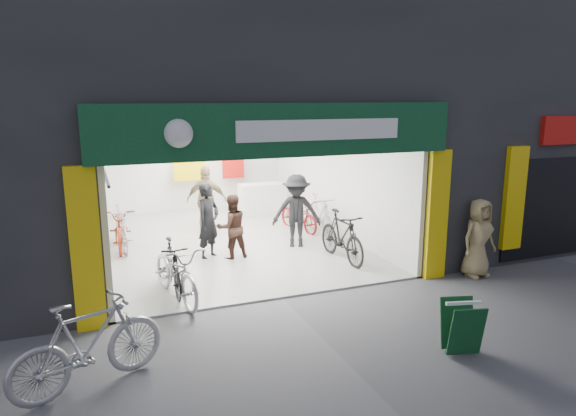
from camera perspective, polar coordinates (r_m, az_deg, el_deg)
ground at (r=9.47m, az=-0.54°, el=-10.05°), size 60.00×60.00×0.00m
building at (r=13.80m, az=-4.60°, el=15.19°), size 17.00×10.27×8.00m
bike_left_front at (r=9.45m, az=-12.33°, el=-6.95°), size 1.07×2.13×1.07m
bike_left_midfront at (r=9.85m, az=-12.71°, el=-6.40°), size 0.47×1.66×0.99m
bike_left_midback at (r=12.95m, az=-18.08°, el=-2.09°), size 0.86×2.05×1.05m
bike_left_back at (r=12.79m, az=-18.04°, el=-2.20°), size 0.63×1.82×1.08m
bike_right_front at (r=11.43m, az=5.99°, el=-3.18°), size 0.59×1.91×1.14m
bike_right_mid at (r=13.97m, az=1.23°, el=-0.81°), size 0.91×1.76×0.88m
bike_right_back at (r=13.61m, az=3.53°, el=-0.76°), size 0.56×1.80×1.07m
parked_bike at (r=7.04m, az=-21.27°, el=-13.89°), size 2.04×1.24×1.19m
customer_a at (r=11.62m, az=-8.83°, el=-1.49°), size 0.75×0.72×1.73m
customer_b at (r=11.54m, az=-6.27°, el=-2.14°), size 0.77×0.63×1.48m
customer_c at (r=12.30m, az=0.94°, el=-0.42°), size 1.33×1.05×1.80m
customer_d at (r=13.79m, az=-9.02°, el=0.86°), size 1.15×0.81×1.82m
pedestrian_near at (r=11.07m, az=20.40°, el=-3.14°), size 0.83×0.58×1.61m
sandwich_board at (r=7.86m, az=18.75°, el=-12.30°), size 0.60×0.61×0.76m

